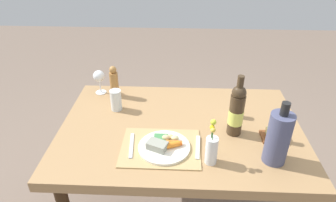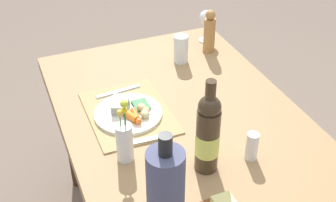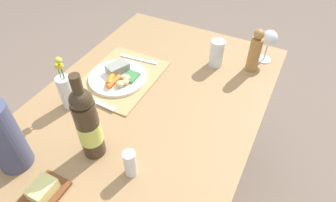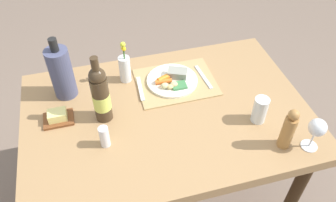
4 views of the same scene
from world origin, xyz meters
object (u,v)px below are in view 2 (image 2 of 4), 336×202
(dinner_plate, at_px, (129,112))
(fork, at_px, (118,91))
(pepper_mill, at_px, (209,32))
(cooler_bottle, at_px, (166,188))
(wine_bottle, at_px, (208,134))
(flower_vase, at_px, (125,140))
(wine_glass, at_px, (207,19))
(knife, at_px, (146,140))
(dining_table, at_px, (182,133))
(salt_shaker, at_px, (252,146))
(water_tumbler, at_px, (181,51))

(dinner_plate, xyz_separation_m, fork, (-0.16, 0.01, -0.01))
(pepper_mill, height_order, cooler_bottle, cooler_bottle)
(cooler_bottle, height_order, wine_bottle, wine_bottle)
(flower_vase, height_order, wine_glass, flower_vase)
(dinner_plate, distance_m, knife, 0.16)
(dinner_plate, xyz_separation_m, flower_vase, (0.22, -0.08, 0.06))
(dining_table, xyz_separation_m, salt_shaker, (0.29, 0.12, 0.13))
(dinner_plate, height_order, pepper_mill, pepper_mill)
(cooler_bottle, xyz_separation_m, wine_glass, (-0.94, 0.59, -0.02))
(pepper_mill, distance_m, salt_shaker, 0.73)
(pepper_mill, xyz_separation_m, cooler_bottle, (0.84, -0.55, 0.03))
(water_tumbler, bearing_deg, knife, -35.47)
(wine_glass, bearing_deg, flower_vase, -43.06)
(flower_vase, bearing_deg, cooler_bottle, 5.04)
(dining_table, xyz_separation_m, fork, (-0.24, -0.18, 0.09))
(flower_vase, bearing_deg, pepper_mill, 133.85)
(knife, bearing_deg, flower_vase, -56.04)
(pepper_mill, height_order, wine_glass, pepper_mill)
(salt_shaker, height_order, wine_glass, wine_glass)
(dining_table, distance_m, pepper_mill, 0.55)
(fork, bearing_deg, cooler_bottle, -10.90)
(fork, bearing_deg, dining_table, 31.15)
(flower_vase, relative_size, salt_shaker, 2.28)
(pepper_mill, distance_m, wine_bottle, 0.78)
(water_tumbler, bearing_deg, wine_glass, 126.17)
(cooler_bottle, height_order, water_tumbler, cooler_bottle)
(salt_shaker, bearing_deg, water_tumbler, 176.74)
(dining_table, relative_size, pepper_mill, 6.36)
(fork, distance_m, knife, 0.32)
(fork, relative_size, water_tumbler, 1.47)
(cooler_bottle, distance_m, flower_vase, 0.30)
(dinner_plate, bearing_deg, wine_glass, 129.52)
(water_tumbler, relative_size, wine_bottle, 0.38)
(flower_vase, xyz_separation_m, wine_bottle, (0.14, 0.23, 0.06))
(wine_glass, bearing_deg, wine_bottle, -25.97)
(wine_bottle, height_order, wine_glass, wine_bottle)
(pepper_mill, height_order, salt_shaker, pepper_mill)
(cooler_bottle, bearing_deg, pepper_mill, 146.88)
(pepper_mill, bearing_deg, dinner_plate, -55.79)
(dining_table, distance_m, cooler_bottle, 0.54)
(fork, height_order, flower_vase, flower_vase)
(wine_glass, bearing_deg, salt_shaker, -15.85)
(knife, distance_m, flower_vase, 0.13)
(dining_table, distance_m, wine_glass, 0.65)
(pepper_mill, relative_size, salt_shaker, 2.01)
(knife, distance_m, pepper_mill, 0.70)
(dinner_plate, distance_m, fork, 0.16)
(fork, height_order, wine_glass, wine_glass)
(pepper_mill, xyz_separation_m, salt_shaker, (0.71, -0.19, -0.05))
(knife, xyz_separation_m, pepper_mill, (-0.50, 0.48, 0.09))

